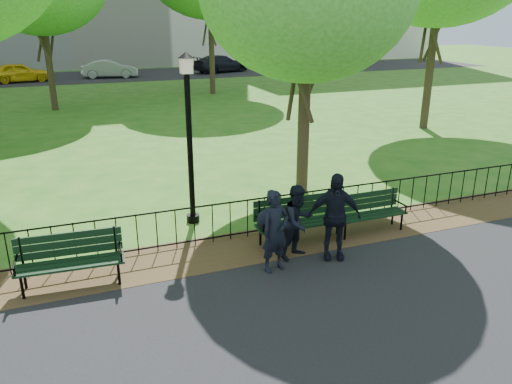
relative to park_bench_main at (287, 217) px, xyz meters
name	(u,v)px	position (x,y,z in m)	size (l,w,h in m)	color
ground	(294,277)	(-0.43, -1.32, -0.66)	(120.00, 120.00, 0.00)	#255B18
dirt_strip	(264,244)	(-0.43, 0.18, -0.64)	(60.00, 1.60, 0.01)	#3D2C19
far_street	(108,76)	(-0.43, 33.68, -0.65)	(70.00, 9.00, 0.01)	black
iron_fence	(256,215)	(-0.43, 0.68, -0.16)	(24.06, 0.06, 1.00)	black
park_bench_main	(287,217)	(0.00, 0.00, 0.00)	(1.98, 0.65, 1.08)	black
park_bench_left_a	(70,255)	(-4.34, -0.10, -0.05)	(1.90, 0.69, 1.06)	black
park_bench_right_a	(368,208)	(2.04, 0.02, -0.10)	(1.71, 0.53, 0.97)	black
lamppost	(189,134)	(-1.54, 1.98, 1.49)	(0.35, 0.35, 3.94)	black
person_left	(275,231)	(-0.67, -0.93, 0.17)	(0.59, 0.39, 1.62)	black
person_mid	(298,222)	(-0.02, -0.58, 0.12)	(0.74, 0.39, 1.53)	black
person_right	(334,216)	(0.63, -0.88, 0.26)	(1.05, 0.43, 1.80)	black
taxi	(19,72)	(-6.80, 31.93, 0.06)	(1.66, 4.12, 1.40)	gold
sedan_silver	(110,69)	(-0.36, 32.39, 0.05)	(1.47, 4.22, 1.39)	#9D9FA4
sedan_dark	(221,64)	(8.89, 33.07, 0.07)	(1.99, 4.91, 1.42)	black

